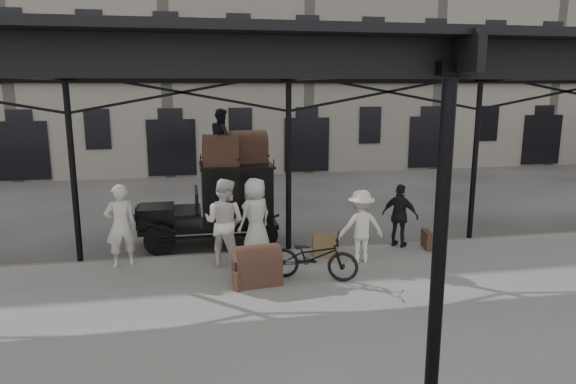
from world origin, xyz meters
name	(u,v)px	position (x,y,z in m)	size (l,w,h in m)	color
ground	(306,283)	(0.00, 0.00, 0.00)	(120.00, 120.00, 0.00)	#383533
platform	(331,321)	(0.00, -2.00, 0.07)	(28.00, 8.00, 0.15)	slate
canopy	(331,61)	(0.00, -1.72, 4.60)	(22.50, 9.00, 4.74)	black
building_frontage	(231,32)	(0.00, 18.00, 7.00)	(64.00, 8.00, 14.00)	slate
taxi	(224,200)	(-1.51, 3.20, 1.20)	(3.65, 1.55, 2.18)	black
porter_left	(121,226)	(-3.96, 1.45, 1.11)	(0.70, 0.46, 1.91)	beige
porter_midleft	(224,222)	(-1.66, 1.12, 1.16)	(0.98, 0.76, 2.01)	silver
porter_centre	(255,216)	(-0.86, 1.80, 1.09)	(0.92, 0.60, 1.88)	beige
porter_official	(400,216)	(2.82, 1.65, 0.96)	(0.95, 0.40, 1.62)	black
porter_right	(361,226)	(1.47, 0.74, 1.00)	(1.10, 0.63, 1.70)	silver
bicycle	(313,257)	(0.12, -0.16, 0.65)	(0.67, 1.91, 1.01)	black
porter_roof	(222,137)	(-1.54, 3.10, 2.91)	(0.71, 0.55, 1.46)	black
steamer_trunk_roof_near	(221,153)	(-1.59, 2.95, 2.52)	(0.92, 0.56, 0.67)	#4A2E22
steamer_trunk_roof_far	(248,149)	(-0.84, 3.40, 2.54)	(0.97, 0.59, 0.71)	#4A2E22
steamer_trunk_platform	(257,268)	(-1.09, -0.19, 0.50)	(0.95, 0.58, 0.70)	#4A2E22
wicker_hamper	(325,245)	(0.77, 1.32, 0.40)	(0.60, 0.45, 0.50)	olive
suitcase_upright	(427,239)	(3.46, 1.39, 0.38)	(0.15, 0.60, 0.45)	#4A2E22
suitcase_flat	(247,278)	(-1.32, -0.38, 0.35)	(0.60, 0.15, 0.40)	#4A2E22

